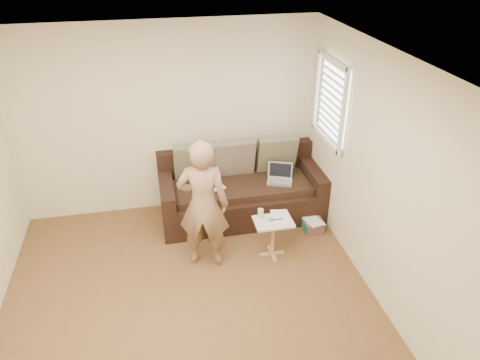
{
  "coord_description": "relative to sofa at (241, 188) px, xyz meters",
  "views": [
    {
      "loc": [
        -0.21,
        -3.35,
        3.57
      ],
      "look_at": [
        0.8,
        1.4,
        0.78
      ],
      "focal_mm": 33.45,
      "sensor_mm": 36.0,
      "label": 1
    }
  ],
  "objects": [
    {
      "name": "floor",
      "position": [
        -0.9,
        -1.77,
        -0.42
      ],
      "size": [
        4.5,
        4.5,
        0.0
      ],
      "primitive_type": "plane",
      "color": "brown",
      "rests_on": "ground"
    },
    {
      "name": "ceiling",
      "position": [
        -0.9,
        -1.77,
        2.18
      ],
      "size": [
        4.5,
        4.5,
        0.0
      ],
      "primitive_type": "plane",
      "rotation": [
        3.14,
        0.0,
        0.0
      ],
      "color": "white",
      "rests_on": "wall_back"
    },
    {
      "name": "wall_back",
      "position": [
        -0.9,
        0.48,
        0.87
      ],
      "size": [
        4.0,
        0.0,
        4.0
      ],
      "primitive_type": "plane",
      "rotation": [
        1.57,
        0.0,
        0.0
      ],
      "color": "beige",
      "rests_on": "ground"
    },
    {
      "name": "wall_right",
      "position": [
        1.1,
        -1.77,
        0.87
      ],
      "size": [
        0.0,
        4.5,
        4.5
      ],
      "primitive_type": "plane",
      "rotation": [
        1.57,
        0.0,
        -1.57
      ],
      "color": "beige",
      "rests_on": "ground"
    },
    {
      "name": "window_blinds",
      "position": [
        1.05,
        -0.27,
        1.28
      ],
      "size": [
        0.12,
        0.88,
        1.08
      ],
      "primitive_type": null,
      "color": "white",
      "rests_on": "wall_right"
    },
    {
      "name": "sofa",
      "position": [
        0.0,
        0.0,
        0.0
      ],
      "size": [
        2.2,
        0.95,
        0.85
      ],
      "primitive_type": null,
      "color": "black",
      "rests_on": "ground"
    },
    {
      "name": "pillow_left",
      "position": [
        -0.6,
        0.24,
        0.37
      ],
      "size": [
        0.55,
        0.29,
        0.57
      ],
      "primitive_type": null,
      "rotation": [
        0.28,
        0.0,
        0.0
      ],
      "color": "#5B5B43",
      "rests_on": "sofa"
    },
    {
      "name": "pillow_mid",
      "position": [
        -0.05,
        0.23,
        0.37
      ],
      "size": [
        0.55,
        0.27,
        0.57
      ],
      "primitive_type": null,
      "rotation": [
        0.24,
        0.0,
        0.0
      ],
      "color": "brown",
      "rests_on": "sofa"
    },
    {
      "name": "pillow_right",
      "position": [
        0.55,
        0.23,
        0.37
      ],
      "size": [
        0.55,
        0.28,
        0.57
      ],
      "primitive_type": null,
      "rotation": [
        0.26,
        0.0,
        0.0
      ],
      "color": "#5B5B43",
      "rests_on": "sofa"
    },
    {
      "name": "laptop_silver",
      "position": [
        0.51,
        -0.11,
        0.1
      ],
      "size": [
        0.4,
        0.35,
        0.22
      ],
      "primitive_type": null,
      "rotation": [
        0.0,
        0.0,
        -0.38
      ],
      "color": "#B7BABC",
      "rests_on": "sofa"
    },
    {
      "name": "laptop_white",
      "position": [
        -0.41,
        -0.06,
        0.1
      ],
      "size": [
        0.36,
        0.3,
        0.22
      ],
      "primitive_type": null,
      "rotation": [
        0.0,
        0.0,
        0.31
      ],
      "color": "white",
      "rests_on": "sofa"
    },
    {
      "name": "person",
      "position": [
        -0.64,
        -0.89,
        0.38
      ],
      "size": [
        0.67,
        0.54,
        1.62
      ],
      "primitive_type": "imported",
      "rotation": [
        0.0,
        0.0,
        2.87
      ],
      "color": "#826447",
      "rests_on": "ground"
    },
    {
      "name": "side_table",
      "position": [
        0.19,
        -0.94,
        -0.17
      ],
      "size": [
        0.46,
        0.32,
        0.5
      ],
      "primitive_type": null,
      "color": "silver",
      "rests_on": "ground"
    },
    {
      "name": "drinking_glass",
      "position": [
        0.05,
        -0.85,
        0.14
      ],
      "size": [
        0.07,
        0.07,
        0.12
      ],
      "primitive_type": null,
      "color": "silver",
      "rests_on": "side_table"
    },
    {
      "name": "scissors",
      "position": [
        0.22,
        -0.93,
        0.09
      ],
      "size": [
        0.18,
        0.11,
        0.02
      ],
      "primitive_type": null,
      "rotation": [
        0.0,
        0.0,
        -0.04
      ],
      "color": "silver",
      "rests_on": "side_table"
    },
    {
      "name": "paper_on_table",
      "position": [
        0.29,
        -0.87,
        0.08
      ],
      "size": [
        0.25,
        0.33,
        0.0
      ],
      "primitive_type": null,
      "rotation": [
        0.0,
        0.0,
        -0.14
      ],
      "color": "white",
      "rests_on": "side_table"
    },
    {
      "name": "striped_box",
      "position": [
        0.85,
        -0.58,
        -0.34
      ],
      "size": [
        0.26,
        0.26,
        0.16
      ],
      "primitive_type": null,
      "color": "red",
      "rests_on": "ground"
    }
  ]
}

